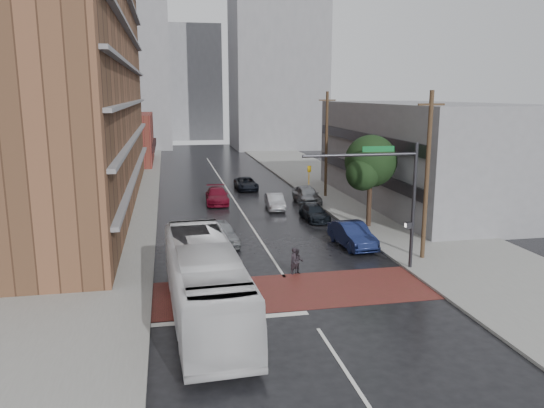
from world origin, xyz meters
TOP-DOWN VIEW (x-y plane):
  - ground at (0.00, 0.00)m, footprint 160.00×160.00m
  - crosswalk at (0.00, 0.50)m, footprint 14.00×5.00m
  - sidewalk_west at (-11.50, 25.00)m, footprint 9.00×90.00m
  - sidewalk_east at (11.50, 25.00)m, footprint 9.00×90.00m
  - apartment_block at (-14.00, 24.00)m, footprint 10.00×44.00m
  - storefront_west at (-12.00, 54.00)m, footprint 8.00×16.00m
  - building_east at (16.50, 20.00)m, footprint 11.00×26.00m
  - distant_tower_west at (-14.00, 78.00)m, footprint 18.00×16.00m
  - distant_tower_east at (14.00, 72.00)m, footprint 16.00×14.00m
  - distant_tower_center at (0.00, 95.00)m, footprint 12.00×10.00m
  - street_tree at (8.52, 12.03)m, footprint 4.20×4.10m
  - signal_mast at (5.85, 2.50)m, footprint 6.50×0.30m
  - utility_pole_near at (8.80, 4.00)m, footprint 1.60×0.26m
  - utility_pole_far at (8.80, 24.00)m, footprint 1.60×0.26m
  - transit_bus at (-4.60, -1.93)m, footprint 3.37×12.23m
  - pedestrian_a at (0.66, 3.00)m, footprint 0.64×0.52m
  - pedestrian_b at (0.81, 3.00)m, footprint 0.81×0.70m
  - car_travel_a at (-2.77, 9.75)m, footprint 2.46×4.85m
  - car_travel_b at (2.96, 19.64)m, footprint 1.67×4.12m
  - car_travel_c at (-1.72, 23.10)m, footprint 2.20×5.00m
  - suv_travel at (1.91, 29.54)m, footprint 2.14×4.61m
  - car_parked_near at (5.62, 7.49)m, footprint 2.03×4.94m
  - car_parked_mid at (5.20, 15.13)m, footprint 1.86×4.15m
  - car_parked_far at (6.30, 21.54)m, footprint 1.98×4.73m

SIDE VIEW (x-z plane):
  - ground at x=0.00m, z-range 0.00..0.00m
  - crosswalk at x=0.00m, z-range 0.00..0.02m
  - sidewalk_west at x=-11.50m, z-range 0.00..0.15m
  - sidewalk_east at x=11.50m, z-range 0.00..0.15m
  - car_parked_mid at x=5.20m, z-range 0.00..1.18m
  - suv_travel at x=1.91m, z-range 0.00..1.28m
  - car_travel_b at x=2.96m, z-range 0.00..1.33m
  - car_travel_c at x=-1.72m, z-range 0.00..1.43m
  - pedestrian_b at x=0.81m, z-range 0.00..1.43m
  - pedestrian_a at x=0.66m, z-range 0.00..1.51m
  - car_travel_a at x=-2.77m, z-range 0.00..1.58m
  - car_parked_near at x=5.62m, z-range 0.00..1.59m
  - car_parked_far at x=6.30m, z-range 0.00..1.60m
  - transit_bus at x=-4.60m, z-range 0.00..3.38m
  - storefront_west at x=-12.00m, z-range 0.00..7.00m
  - building_east at x=16.50m, z-range 0.00..9.00m
  - signal_mast at x=5.85m, z-range 1.13..8.33m
  - street_tree at x=8.52m, z-range 1.28..8.18m
  - utility_pole_near at x=8.80m, z-range 0.14..10.14m
  - utility_pole_far at x=8.80m, z-range 0.14..10.14m
  - distant_tower_center at x=0.00m, z-range 0.00..24.00m
  - apartment_block at x=-14.00m, z-range 0.00..28.00m
  - distant_tower_west at x=-14.00m, z-range 0.00..32.00m
  - distant_tower_east at x=14.00m, z-range 0.00..36.00m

